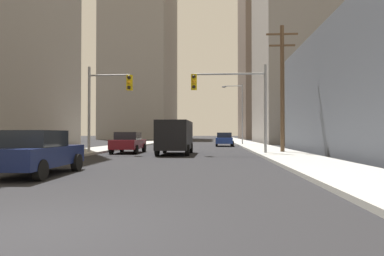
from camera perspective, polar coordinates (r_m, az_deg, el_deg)
ground_plane at (r=5.56m, az=-24.91°, el=-15.57°), size 400.00×400.00×0.00m
sidewalk_left at (r=55.58m, az=-6.26°, el=-2.30°), size 3.29×160.00×0.15m
sidewalk_right at (r=54.93m, az=8.35°, el=-2.32°), size 3.29×160.00×0.15m
cargo_van_black at (r=23.11m, az=-2.83°, el=-1.24°), size 2.16×5.23×2.26m
sedan_navy at (r=12.67m, az=-24.77°, el=-3.75°), size 1.95×4.25×1.52m
sedan_maroon at (r=25.18m, az=-10.61°, el=-2.38°), size 1.95×4.22×1.52m
sedan_blue at (r=38.04m, az=5.44°, el=-1.89°), size 1.95×4.26×1.52m
traffic_signal_near_left at (r=24.01m, az=-13.99°, el=5.30°), size 3.09×0.44×6.00m
traffic_signal_near_right at (r=22.93m, az=6.76°, el=5.80°), size 5.03×0.44×6.00m
utility_pole_right at (r=24.80m, az=14.89°, el=6.87°), size 2.20×0.28×9.00m
street_lamp_right at (r=42.38m, az=7.87°, el=3.34°), size 2.61×0.32×7.50m
building_left_far_tower at (r=97.07m, az=-8.24°, el=13.46°), size 15.88×29.35×51.04m
building_right_mid_block at (r=56.07m, az=19.87°, el=12.64°), size 16.84×18.91×29.04m
building_right_far_highrise at (r=94.62m, az=13.33°, el=12.15°), size 16.48×25.69×45.56m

